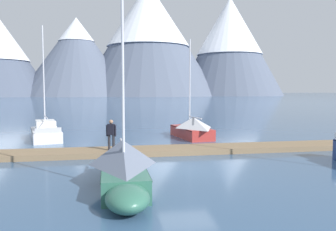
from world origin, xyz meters
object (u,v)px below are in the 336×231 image
Objects in this scene: sailboat_second_berth at (123,167)px; person_on_dock at (111,133)px; sailboat_mid_dock_port at (191,128)px; sailboat_nearest_berth at (45,132)px.

sailboat_second_berth reaches higher than person_on_dock.
person_on_dock is at bearing -131.90° from sailboat_mid_dock_port.
sailboat_nearest_berth is 14.60m from sailboat_second_berth.
sailboat_nearest_berth is 10.78m from sailboat_mid_dock_port.
sailboat_second_berth reaches higher than sailboat_mid_dock_port.
sailboat_second_berth reaches higher than sailboat_nearest_berth.
sailboat_second_berth is at bearing -68.01° from sailboat_nearest_berth.
sailboat_second_berth is 5.50× the size of person_on_dock.
sailboat_mid_dock_port is (10.76, -0.67, 0.20)m from sailboat_nearest_berth.
sailboat_nearest_berth is at bearing 124.41° from person_on_dock.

